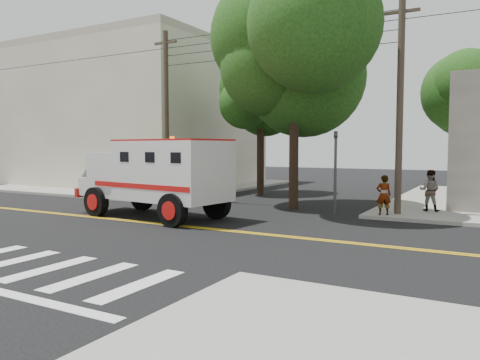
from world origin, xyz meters
The scene contains 14 objects.
ground centered at (0.00, 0.00, 0.00)m, with size 100.00×100.00×0.00m, color black.
sidewalk_nw centered at (-13.50, 13.50, 0.07)m, with size 17.00×17.00×0.15m, color gray.
building_left centered at (-15.50, 15.00, 5.15)m, with size 16.00×14.00×10.00m, color #B6B195.
utility_pole_left centered at (-5.60, 6.00, 4.50)m, with size 0.28×0.28×9.00m, color #382D23.
utility_pole_right centered at (6.30, 6.20, 4.50)m, with size 0.28×0.28×9.00m, color #382D23.
tree_main centered at (1.94, 6.21, 7.20)m, with size 6.08×5.70×9.85m.
tree_left centered at (-2.68, 11.79, 5.73)m, with size 4.48×4.20×7.70m.
tree_right centered at (8.84, 15.77, 6.09)m, with size 4.80×4.50×8.20m.
traffic_signal centered at (3.80, 5.60, 2.23)m, with size 0.15×0.18×3.60m.
accessibility_sign centered at (-6.20, 6.17, 1.37)m, with size 0.45×0.10×2.02m.
palm_planter centered at (-7.44, 6.62, 1.65)m, with size 3.52×2.63×2.36m.
armored_truck centered at (-2.38, 1.21, 1.83)m, with size 7.36×3.63×3.22m.
pedestrian_a centered at (5.87, 5.50, 0.97)m, with size 0.60×0.39×1.64m, color gray.
pedestrian_b centered at (7.36, 7.67, 1.05)m, with size 0.87×0.68×1.79m, color gray.
Camera 1 is at (9.96, -13.91, 2.91)m, focal length 35.00 mm.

